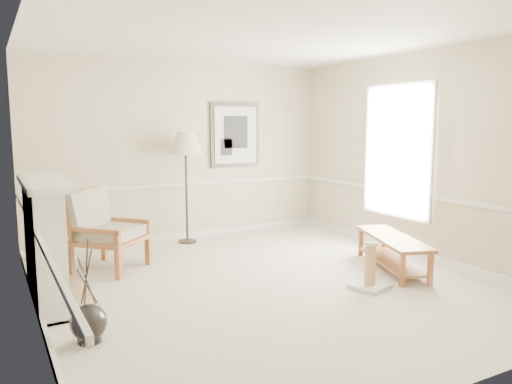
# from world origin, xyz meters

# --- Properties ---
(ground) EXTENTS (5.50, 5.50, 0.00)m
(ground) POSITION_xyz_m (0.00, 0.00, 0.00)
(ground) COLOR silver
(ground) RESTS_ON ground
(room) EXTENTS (5.04, 5.54, 2.92)m
(room) POSITION_xyz_m (0.14, 0.08, 1.87)
(room) COLOR beige
(room) RESTS_ON ground
(fireplace) EXTENTS (0.64, 1.64, 1.31)m
(fireplace) POSITION_xyz_m (-2.34, 0.60, 0.64)
(fireplace) COLOR white
(fireplace) RESTS_ON ground
(floor_vase) EXTENTS (0.32, 0.32, 0.93)m
(floor_vase) POSITION_xyz_m (-2.15, -0.68, 0.17)
(floor_vase) COLOR black
(floor_vase) RESTS_ON ground
(armchair) EXTENTS (1.16, 1.16, 1.06)m
(armchair) POSITION_xyz_m (-1.56, 1.57, 0.57)
(armchair) COLOR brown
(armchair) RESTS_ON ground
(floor_lamp) EXTENTS (0.62, 0.62, 1.77)m
(floor_lamp) POSITION_xyz_m (-0.07, 2.40, 1.54)
(floor_lamp) COLOR black
(floor_lamp) RESTS_ON ground
(bench) EXTENTS (0.96, 1.59, 0.44)m
(bench) POSITION_xyz_m (1.75, -0.28, 0.29)
(bench) COLOR brown
(bench) RESTS_ON ground
(scratching_post) EXTENTS (0.47, 0.47, 0.55)m
(scratching_post) POSITION_xyz_m (0.97, -0.74, 0.17)
(scratching_post) COLOR silver
(scratching_post) RESTS_ON ground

